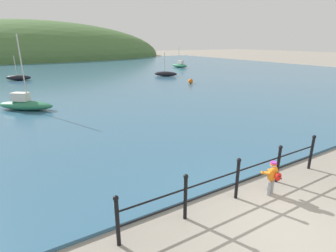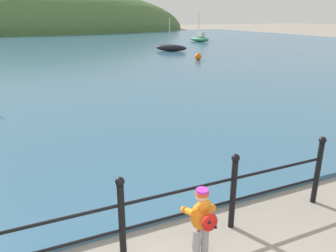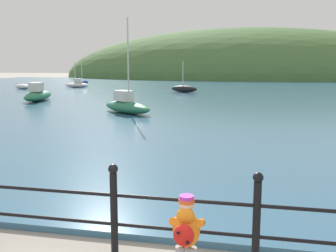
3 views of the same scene
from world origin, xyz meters
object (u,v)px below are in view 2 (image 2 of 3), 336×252
at_px(boat_red_dinghy, 171,48).
at_px(mooring_buoy, 198,57).
at_px(child_in_coat, 202,217).
at_px(boat_green_fishing, 199,39).

distance_m(boat_red_dinghy, mooring_buoy, 6.18).
relative_size(child_in_coat, boat_red_dinghy, 0.36).
distance_m(child_in_coat, mooring_buoy, 19.45).
bearing_deg(mooring_buoy, boat_red_dinghy, 82.91).
distance_m(child_in_coat, boat_red_dinghy, 25.29).
height_order(child_in_coat, boat_green_fishing, boat_green_fishing).
distance_m(boat_green_fishing, mooring_buoy, 16.49).
relative_size(child_in_coat, mooring_buoy, 2.08).
bearing_deg(boat_red_dinghy, boat_green_fishing, 47.84).
xyz_separation_m(boat_green_fishing, mooring_buoy, (-8.18, -14.32, -0.12)).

